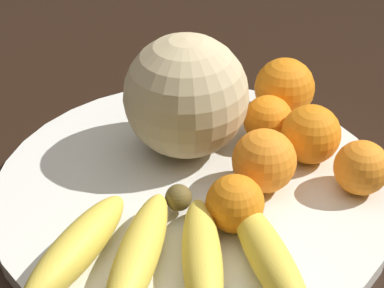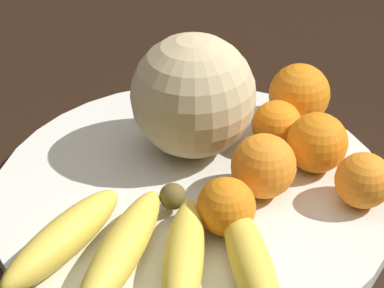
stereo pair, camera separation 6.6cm
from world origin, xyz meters
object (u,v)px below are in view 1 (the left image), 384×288
Objects in this scene: orange_back_left at (361,168)px; orange_top_small at (268,120)px; orange_front_right at (311,134)px; fruit_bowl at (192,188)px; orange_mid_center at (264,161)px; orange_back_right at (233,204)px; melon at (186,96)px; orange_front_left at (284,88)px; kitchen_table at (198,247)px; banana_bunch at (167,254)px.

orange_top_small is (-0.12, -0.04, -0.00)m from orange_back_left.
fruit_bowl is at bearing -95.20° from orange_front_right.
orange_mid_center is 1.18× the size of orange_back_right.
orange_front_right is at bearing 84.80° from fruit_bowl.
orange_top_small is (0.02, 0.09, -0.04)m from melon.
orange_top_small is (0.04, -0.05, -0.01)m from orange_front_left.
orange_mid_center is (0.02, -0.07, 0.00)m from orange_front_right.
orange_mid_center is (0.04, 0.07, 0.04)m from fruit_bowl.
fruit_bowl is 0.10m from melon.
fruit_bowl is at bearing -59.62° from kitchen_table.
melon is 0.11m from orange_mid_center.
banana_bunch reaches higher than kitchen_table.
melon is 0.15m from orange_back_right.
melon is 2.42× the size of orange_back_right.
melon reaches higher than banana_bunch.
fruit_bowl is at bearing -117.40° from orange_back_left.
orange_front_left is at bearing 141.86° from orange_mid_center.
fruit_bowl is at bearing -118.78° from orange_mid_center.
orange_mid_center reaches higher than banana_bunch.
orange_front_right is at bearing 117.59° from orange_back_right.
orange_front_left is (-0.02, 0.14, -0.03)m from melon.
orange_front_left reaches higher than orange_mid_center.
kitchen_table is 10.29× the size of melon.
orange_back_right is 1.00× the size of orange_top_small.
orange_front_left is at bearing 117.19° from kitchen_table.
orange_back_left is at bearing 15.29° from orange_front_right.
orange_back_right and orange_top_small have the same top height.
fruit_bowl is 0.18m from orange_front_left.
orange_top_small is (-0.04, 0.11, 0.04)m from fruit_bowl.
orange_front_left reaches higher than orange_back_left.
banana_bunch is at bearing -70.37° from orange_back_right.
orange_mid_center is (0.10, 0.05, -0.04)m from melon.
orange_back_left is (0.16, -0.00, -0.01)m from orange_front_left.
orange_back_right is 0.16m from orange_top_small.
melon is (-0.06, 0.01, 0.17)m from kitchen_table.
banana_bunch is at bearing -50.35° from orange_front_left.
orange_back_left is at bearing 59.17° from kitchen_table.
orange_back_left is (0.14, 0.14, -0.04)m from melon.
orange_back_left reaches higher than fruit_bowl.
melon is at bearing -81.58° from orange_front_left.
melon is 2.05× the size of orange_mid_center.
orange_mid_center is 0.07m from orange_back_right.
orange_front_left is at bearing 98.42° from melon.
orange_mid_center is 0.10m from orange_back_left.
melon is at bearing -154.80° from orange_mid_center.
orange_mid_center is (-0.07, 0.14, 0.01)m from banana_bunch.
orange_back_left is at bearing 20.40° from orange_top_small.
banana_bunch is at bearing -62.23° from orange_mid_center.
kitchen_table is 0.18m from melon.
orange_front_left reaches higher than orange_front_right.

